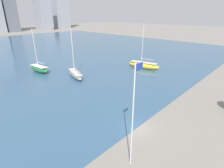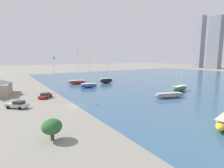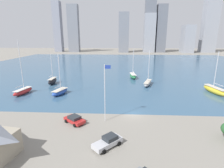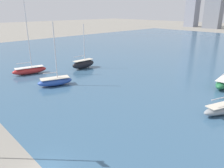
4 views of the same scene
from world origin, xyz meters
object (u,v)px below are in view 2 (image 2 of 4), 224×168
(sailboat_red, at_px, (77,82))
(parked_sedan_red, at_px, (45,95))
(flag_pole, at_px, (54,78))
(sailboat_green, at_px, (180,88))
(sailboat_blue, at_px, (88,85))
(sailboat_gray, at_px, (169,95))
(sailboat_black, at_px, (106,81))
(parked_pickup_silver, at_px, (17,105))

(sailboat_red, distance_m, parked_sedan_red, 26.85)
(flag_pole, relative_size, sailboat_green, 0.97)
(flag_pole, xyz_separation_m, sailboat_red, (-26.52, 16.13, -5.37))
(sailboat_blue, bearing_deg, flag_pole, -29.40)
(sailboat_blue, bearing_deg, sailboat_green, 62.48)
(sailboat_gray, distance_m, sailboat_green, 11.92)
(sailboat_gray, relative_size, parked_sedan_red, 2.56)
(sailboat_black, bearing_deg, sailboat_gray, 0.55)
(parked_sedan_red, distance_m, parked_pickup_silver, 10.46)
(sailboat_red, distance_m, parked_pickup_silver, 37.28)
(sailboat_blue, bearing_deg, parked_pickup_silver, -39.15)
(sailboat_black, distance_m, sailboat_red, 12.95)
(flag_pole, bearing_deg, parked_sedan_red, -167.93)
(sailboat_green, bearing_deg, parked_sedan_red, -115.61)
(sailboat_black, height_order, sailboat_green, sailboat_green)
(sailboat_black, bearing_deg, sailboat_red, -109.50)
(sailboat_green, height_order, parked_pickup_silver, sailboat_green)
(flag_pole, relative_size, parked_pickup_silver, 2.40)
(sailboat_green, bearing_deg, sailboat_gray, -73.62)
(parked_pickup_silver, bearing_deg, sailboat_green, 127.05)
(sailboat_blue, xyz_separation_m, sailboat_gray, (27.91, 12.16, -0.05))
(sailboat_green, distance_m, parked_pickup_silver, 48.74)
(sailboat_black, xyz_separation_m, sailboat_green, (30.23, 11.17, -0.13))
(sailboat_gray, height_order, parked_pickup_silver, sailboat_gray)
(sailboat_green, relative_size, parked_pickup_silver, 2.47)
(sailboat_blue, bearing_deg, parked_sedan_red, -45.04)
(flag_pole, relative_size, parked_sedan_red, 2.42)
(flag_pole, xyz_separation_m, sailboat_black, (-22.14, 28.31, -5.19))
(sailboat_red, bearing_deg, sailboat_gray, 28.94)
(flag_pole, relative_size, sailboat_black, 1.07)
(parked_pickup_silver, bearing_deg, sailboat_gray, 118.02)
(sailboat_green, height_order, parked_sedan_red, sailboat_green)
(sailboat_gray, bearing_deg, sailboat_black, -161.45)
(flag_pole, distance_m, sailboat_gray, 31.68)
(sailboat_black, bearing_deg, flag_pole, -51.71)
(flag_pole, height_order, parked_sedan_red, flag_pole)
(sailboat_green, xyz_separation_m, sailboat_red, (-34.60, -23.35, -0.04))
(parked_sedan_red, relative_size, parked_pickup_silver, 0.99)
(sailboat_black, height_order, parked_sedan_red, sailboat_black)
(flag_pole, xyz_separation_m, parked_pickup_silver, (1.22, -8.78, -5.48))
(sailboat_blue, distance_m, parked_sedan_red, 19.85)
(sailboat_blue, bearing_deg, sailboat_gray, 41.19)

